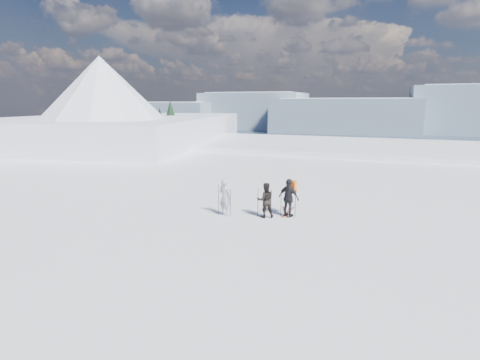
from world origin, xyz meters
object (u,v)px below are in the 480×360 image
object	(u,v)px
skier_grey	(225,197)
skis_loose	(287,212)
skier_dark	(265,200)
skier_pack	(289,198)

from	to	relation	value
skier_grey	skis_loose	world-z (taller)	skier_grey
skier_dark	skis_loose	distance (m)	1.45
skier_grey	skier_pack	bearing A→B (deg)	-145.51
skier_dark	skis_loose	xyz separation A→B (m)	(0.68, 1.06, -0.73)
skier_dark	skier_pack	distance (m)	1.00
skier_dark	skis_loose	world-z (taller)	skier_dark
skier_grey	skier_dark	distance (m)	1.75
skier_pack	skier_grey	bearing A→B (deg)	34.91
skier_grey	skier_dark	bearing A→B (deg)	-150.75
skier_grey	skier_dark	size ratio (longest dim) A/B	1.07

